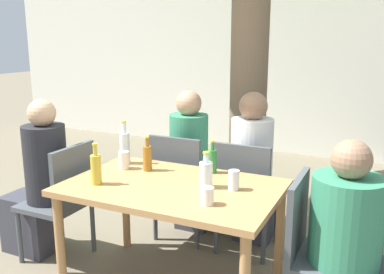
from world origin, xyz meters
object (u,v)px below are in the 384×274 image
at_px(person_seated_2, 193,169).
at_px(amber_bottle_3, 147,157).
at_px(person_seated_0, 39,187).
at_px(drinking_glass_0, 234,180).
at_px(water_bottle_2, 206,174).
at_px(green_bottle_4, 212,160).
at_px(person_seated_1, 360,254).
at_px(patio_chair_0, 63,196).
at_px(patio_chair_3, 245,191).
at_px(person_seated_3, 254,176).
at_px(dining_table_front, 172,197).
at_px(water_bottle_1, 125,147).
at_px(patio_chair_2, 181,181).
at_px(drinking_glass_1, 207,196).
at_px(drinking_glass_2, 124,160).
at_px(oil_cruet_0, 96,168).
at_px(patio_chair_1, 316,246).

distance_m(person_seated_2, amber_bottle_3, 0.76).
distance_m(person_seated_0, drinking_glass_0, 1.56).
height_order(water_bottle_2, green_bottle_4, same).
distance_m(green_bottle_4, drinking_glass_0, 0.36).
distance_m(person_seated_1, drinking_glass_0, 0.82).
bearing_deg(patio_chair_0, patio_chair_3, 119.38).
distance_m(patio_chair_3, person_seated_3, 0.24).
height_order(dining_table_front, water_bottle_1, water_bottle_1).
bearing_deg(patio_chair_3, green_bottle_4, 67.65).
distance_m(person_seated_1, green_bottle_4, 1.11).
height_order(patio_chair_2, drinking_glass_1, patio_chair_2).
bearing_deg(patio_chair_2, drinking_glass_2, 69.02).
height_order(patio_chair_3, drinking_glass_2, patio_chair_3).
relative_size(patio_chair_3, drinking_glass_1, 8.85).
bearing_deg(drinking_glass_0, patio_chair_2, 138.43).
xyz_separation_m(oil_cruet_0, amber_bottle_3, (0.15, 0.39, -0.01)).
relative_size(dining_table_front, amber_bottle_3, 5.46).
bearing_deg(patio_chair_0, patio_chair_2, 136.17).
bearing_deg(water_bottle_1, person_seated_3, 37.74).
distance_m(oil_cruet_0, water_bottle_2, 0.70).
bearing_deg(patio_chair_0, water_bottle_1, 125.88).
xyz_separation_m(person_seated_1, drinking_glass_1, (-0.81, -0.21, 0.27)).
relative_size(patio_chair_1, oil_cruet_0, 3.34).
distance_m(dining_table_front, patio_chair_0, 0.92).
xyz_separation_m(oil_cruet_0, water_bottle_2, (0.66, 0.24, -0.02)).
relative_size(patio_chair_3, person_seated_3, 0.72).
relative_size(amber_bottle_3, drinking_glass_2, 1.96).
relative_size(person_seated_0, water_bottle_1, 3.78).
bearing_deg(amber_bottle_3, person_seated_2, 88.14).
xyz_separation_m(patio_chair_1, person_seated_3, (-0.64, 0.90, 0.05)).
height_order(dining_table_front, person_seated_2, person_seated_2).
bearing_deg(drinking_glass_2, green_bottle_4, 16.96).
relative_size(patio_chair_0, person_seated_2, 0.73).
distance_m(person_seated_2, oil_cruet_0, 1.15).
distance_m(person_seated_1, person_seated_2, 1.68).
bearing_deg(person_seated_3, patio_chair_0, 37.16).
xyz_separation_m(patio_chair_0, amber_bottle_3, (0.62, 0.19, 0.32)).
bearing_deg(drinking_glass_1, dining_table_front, 148.13).
bearing_deg(patio_chair_1, patio_chair_3, 43.83).
xyz_separation_m(person_seated_3, drinking_glass_0, (0.11, -0.82, 0.24)).
height_order(patio_chair_1, person_seated_3, person_seated_3).
height_order(person_seated_3, drinking_glass_1, person_seated_3).
distance_m(person_seated_2, water_bottle_2, 1.02).
relative_size(patio_chair_1, drinking_glass_2, 7.09).
bearing_deg(dining_table_front, patio_chair_0, 180.00).
bearing_deg(water_bottle_1, drinking_glass_2, -59.95).
bearing_deg(patio_chair_1, patio_chair_0, 90.00).
relative_size(person_seated_3, drinking_glass_1, 12.32).
height_order(patio_chair_3, amber_bottle_3, amber_bottle_3).
height_order(water_bottle_2, amber_bottle_3, amber_bottle_3).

